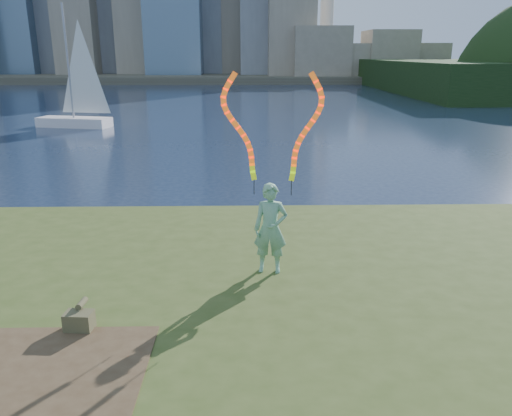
{
  "coord_description": "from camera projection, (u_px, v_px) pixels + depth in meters",
  "views": [
    {
      "loc": [
        0.78,
        -8.71,
        4.95
      ],
      "look_at": [
        0.99,
        1.0,
        1.93
      ],
      "focal_mm": 35.0,
      "sensor_mm": 36.0,
      "label": 1
    }
  ],
  "objects": [
    {
      "name": "woman_with_ribbons",
      "position": [
        271.0,
        204.0,
        9.55
      ],
      "size": [
        2.1,
        0.51,
        4.15
      ],
      "rotation": [
        0.0,
        0.0,
        -0.12
      ],
      "color": "#237A44",
      "rests_on": "grassy_knoll"
    },
    {
      "name": "grassy_knoll",
      "position": [
        195.0,
        375.0,
        7.47
      ],
      "size": [
        20.0,
        18.0,
        0.8
      ],
      "color": "#3B4B1B",
      "rests_on": "ground"
    },
    {
      "name": "canvas_bag",
      "position": [
        79.0,
        320.0,
        7.78
      ],
      "size": [
        0.45,
        0.51,
        0.41
      ],
      "rotation": [
        0.0,
        0.0,
        -0.08
      ],
      "color": "brown",
      "rests_on": "grassy_knoll"
    },
    {
      "name": "far_shore",
      "position": [
        241.0,
        76.0,
        100.28
      ],
      "size": [
        320.0,
        40.0,
        1.2
      ],
      "primitive_type": "cube",
      "color": "#4B4637",
      "rests_on": "ground"
    },
    {
      "name": "sailboat",
      "position": [
        76.0,
        107.0,
        34.53
      ],
      "size": [
        5.44,
        2.74,
        8.17
      ],
      "rotation": [
        0.0,
        0.0,
        -0.23
      ],
      "color": "white",
      "rests_on": "ground"
    },
    {
      "name": "ground",
      "position": [
        207.0,
        317.0,
        9.76
      ],
      "size": [
        320.0,
        320.0,
        0.0
      ],
      "primitive_type": "plane",
      "color": "#19263F",
      "rests_on": "ground"
    },
    {
      "name": "dirt_patch",
      "position": [
        16.0,
        389.0,
        6.42
      ],
      "size": [
        3.2,
        3.0,
        0.02
      ],
      "primitive_type": "cube",
      "color": "#47331E",
      "rests_on": "grassy_knoll"
    }
  ]
}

